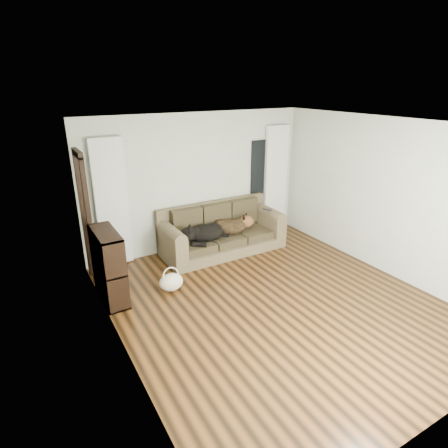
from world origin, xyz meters
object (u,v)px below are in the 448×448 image
tote_bag (171,281)px  bookshelf (109,269)px  dog_black_lab (203,234)px  dog_shepherd (231,226)px  sofa (223,229)px

tote_bag → bookshelf: 0.97m
dog_black_lab → dog_shepherd: (0.64, 0.07, 0.01)m
dog_black_lab → bookshelf: 1.94m
bookshelf → sofa: bearing=20.2°
dog_shepherd → bookshelf: size_ratio=0.61×
dog_shepherd → dog_black_lab: bearing=40.8°
dog_black_lab → dog_shepherd: bearing=16.7°
dog_black_lab → tote_bag: (-0.98, -0.79, -0.32)m
dog_shepherd → tote_bag: dog_shepherd is taller
bookshelf → dog_black_lab: bearing=21.5°
dog_black_lab → bookshelf: bearing=-152.7°
dog_black_lab → bookshelf: (-1.86, -0.56, 0.02)m
dog_shepherd → tote_bag: 1.87m
sofa → dog_shepherd: 0.18m
tote_bag → sofa: bearing=31.1°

